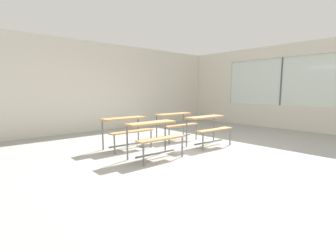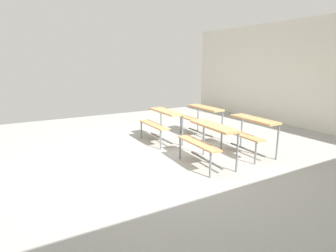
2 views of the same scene
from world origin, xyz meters
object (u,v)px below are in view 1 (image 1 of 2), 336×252
Objects in this scene: desk_bench_r0c0 at (155,131)px; desk_bench_r1c1 at (176,120)px; desk_bench_r0c1 at (208,124)px; desk_bench_r1c0 at (127,125)px.

desk_bench_r0c0 is 0.98× the size of desk_bench_r1c1.
desk_bench_r0c0 is at bearing -143.51° from desk_bench_r1c1.
desk_bench_r0c1 and desk_bench_r1c1 have the same top height.
desk_bench_r1c0 is (0.04, 1.12, 0.00)m from desk_bench_r0c0.
desk_bench_r0c1 is 1.02× the size of desk_bench_r1c0.
desk_bench_r0c0 and desk_bench_r0c1 have the same top height.
desk_bench_r0c1 is 2.01m from desk_bench_r1c0.
desk_bench_r1c1 is at bearing 0.34° from desk_bench_r1c0.
desk_bench_r0c1 is 1.00× the size of desk_bench_r1c1.
desk_bench_r1c1 is (1.62, -0.01, 0.00)m from desk_bench_r1c0.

